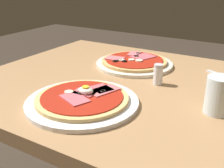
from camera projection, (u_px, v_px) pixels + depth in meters
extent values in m
cube|color=#9E754C|center=(141.00, 91.00, 0.89)|extent=(1.10, 0.81, 0.04)
cylinder|color=brown|center=(86.00, 115.00, 1.55)|extent=(0.07, 0.07, 0.72)
cylinder|color=white|center=(82.00, 102.00, 0.76)|extent=(0.31, 0.31, 0.01)
cylinder|color=#DBB26B|center=(82.00, 98.00, 0.75)|extent=(0.25, 0.25, 0.01)
cylinder|color=#A82314|center=(82.00, 96.00, 0.75)|extent=(0.22, 0.22, 0.00)
torus|color=black|center=(83.00, 88.00, 0.80)|extent=(0.02, 0.02, 0.00)
torus|color=black|center=(80.00, 92.00, 0.77)|extent=(0.02, 0.02, 0.00)
torus|color=black|center=(90.00, 91.00, 0.77)|extent=(0.02, 0.02, 0.00)
torus|color=black|center=(103.00, 91.00, 0.77)|extent=(0.02, 0.02, 0.00)
cube|color=#C65B66|center=(75.00, 98.00, 0.73)|extent=(0.10, 0.08, 0.00)
cube|color=#D16B70|center=(104.00, 90.00, 0.78)|extent=(0.07, 0.10, 0.00)
cube|color=#C65B66|center=(101.00, 89.00, 0.79)|extent=(0.08, 0.07, 0.00)
cube|color=#C65B66|center=(85.00, 92.00, 0.77)|extent=(0.07, 0.05, 0.00)
cylinder|color=beige|center=(81.00, 90.00, 0.79)|extent=(0.02, 0.02, 0.00)
cylinder|color=beige|center=(69.00, 92.00, 0.77)|extent=(0.02, 0.02, 0.00)
ellipsoid|color=white|center=(86.00, 90.00, 0.76)|extent=(0.04, 0.03, 0.02)
cylinder|color=yellow|center=(86.00, 87.00, 0.76)|extent=(0.02, 0.02, 0.00)
cylinder|color=silver|center=(134.00, 64.00, 1.07)|extent=(0.29, 0.29, 0.01)
cylinder|color=tan|center=(134.00, 61.00, 1.07)|extent=(0.25, 0.25, 0.01)
cylinder|color=#A82314|center=(134.00, 60.00, 1.06)|extent=(0.22, 0.22, 0.00)
torus|color=black|center=(136.00, 57.00, 1.09)|extent=(0.02, 0.02, 0.00)
torus|color=black|center=(138.00, 53.00, 1.13)|extent=(0.02, 0.02, 0.00)
torus|color=black|center=(125.00, 61.00, 1.03)|extent=(0.02, 0.02, 0.00)
torus|color=black|center=(120.00, 60.00, 1.05)|extent=(0.02, 0.02, 0.00)
torus|color=black|center=(115.00, 61.00, 1.04)|extent=(0.02, 0.02, 0.00)
cube|color=#C65B66|center=(143.00, 57.00, 1.09)|extent=(0.09, 0.10, 0.00)
cube|color=#D16B70|center=(115.00, 58.00, 1.07)|extent=(0.07, 0.06, 0.00)
cube|color=#D16B70|center=(134.00, 54.00, 1.13)|extent=(0.06, 0.07, 0.00)
cylinder|color=beige|center=(139.00, 61.00, 1.04)|extent=(0.03, 0.03, 0.00)
cylinder|color=beige|center=(131.00, 60.00, 1.05)|extent=(0.02, 0.02, 0.00)
cylinder|color=beige|center=(121.00, 60.00, 1.05)|extent=(0.03, 0.03, 0.00)
cylinder|color=silver|center=(219.00, 95.00, 0.70)|extent=(0.07, 0.07, 0.10)
cylinder|color=silver|center=(217.00, 108.00, 0.71)|extent=(0.06, 0.06, 0.03)
cube|color=silver|center=(216.00, 73.00, 0.98)|extent=(0.07, 0.05, 0.00)
cylinder|color=white|center=(158.00, 76.00, 0.88)|extent=(0.03, 0.03, 0.05)
cylinder|color=silver|center=(159.00, 66.00, 0.87)|extent=(0.03, 0.03, 0.01)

